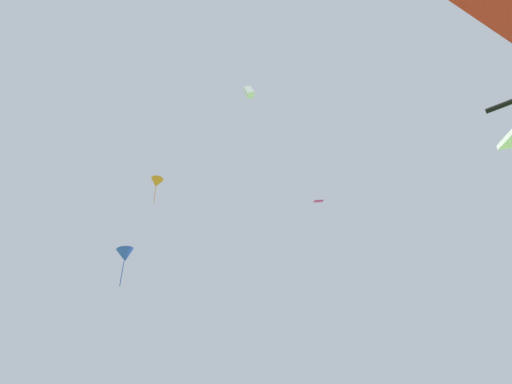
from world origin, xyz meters
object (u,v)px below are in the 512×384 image
distant_kite_white_mid_left (249,92)px  distant_kite_orange_mid_right (157,183)px  distant_kite_magenta_low_left (318,201)px  distant_kite_blue_high_left (125,255)px

distant_kite_white_mid_left → distant_kite_orange_mid_right: (-3.32, 10.50, -4.12)m
distant_kite_magenta_low_left → distant_kite_blue_high_left: bearing=120.7°
distant_kite_white_mid_left → distant_kite_magenta_low_left: (1.84, -4.84, -11.08)m
distant_kite_blue_high_left → distant_kite_orange_mid_right: size_ratio=1.14×
distant_kite_orange_mid_right → distant_kite_white_mid_left: bearing=-72.5°
distant_kite_white_mid_left → distant_kite_orange_mid_right: distant_kite_white_mid_left is taller
distant_kite_blue_high_left → distant_kite_white_mid_left: size_ratio=2.51×
distant_kite_blue_high_left → distant_kite_white_mid_left: 15.39m
distant_kite_blue_high_left → distant_kite_magenta_low_left: (7.44, -12.51, 1.03)m
distant_kite_orange_mid_right → distant_kite_magenta_low_left: size_ratio=3.73×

